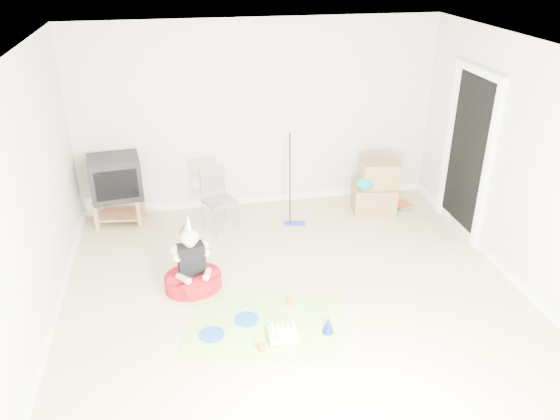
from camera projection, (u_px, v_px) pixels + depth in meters
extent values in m
plane|color=#CABC91|center=(296.00, 300.00, 5.87)|extent=(5.00, 5.00, 0.00)
cube|color=black|center=(468.00, 156.00, 6.89)|extent=(0.02, 0.90, 2.05)
cube|color=#A56F4A|center=(118.00, 198.00, 7.31)|extent=(0.67, 0.47, 0.03)
cube|color=#A56F4A|center=(121.00, 215.00, 7.42)|extent=(0.67, 0.47, 0.03)
cube|color=#A56F4A|center=(96.00, 216.00, 7.23)|extent=(0.06, 0.06, 0.39)
cube|color=#A56F4A|center=(139.00, 215.00, 7.26)|extent=(0.06, 0.06, 0.39)
cube|color=#A56F4A|center=(102.00, 205.00, 7.52)|extent=(0.06, 0.06, 0.39)
cube|color=#A56F4A|center=(143.00, 204.00, 7.55)|extent=(0.06, 0.06, 0.39)
cube|color=black|center=(115.00, 177.00, 7.18)|extent=(0.71, 0.62, 0.56)
cube|color=gray|center=(220.00, 201.00, 7.14)|extent=(0.50, 0.49, 0.03)
cylinder|color=gray|center=(208.00, 203.00, 7.05)|extent=(0.02, 0.02, 0.84)
cylinder|color=gray|center=(231.00, 197.00, 7.23)|extent=(0.02, 0.02, 0.84)
cube|color=#996E4A|center=(374.00, 198.00, 7.72)|extent=(0.65, 0.53, 0.38)
cube|color=#996E4A|center=(379.00, 173.00, 7.58)|extent=(0.55, 0.46, 0.36)
ellipsoid|color=#0B7F75|center=(365.00, 184.00, 7.46)|extent=(0.25, 0.18, 0.20)
cube|color=#223BAA|center=(295.00, 224.00, 7.41)|extent=(0.31, 0.15, 0.03)
cylinder|color=black|center=(295.00, 184.00, 7.14)|extent=(0.09, 0.40, 1.16)
cube|color=#246E3D|center=(402.00, 206.00, 7.90)|extent=(0.25, 0.30, 0.03)
cube|color=#C25829|center=(402.00, 204.00, 7.88)|extent=(0.26, 0.30, 0.03)
cylinder|color=#A20F17|center=(193.00, 281.00, 6.04)|extent=(0.72, 0.72, 0.17)
cube|color=black|center=(191.00, 260.00, 5.92)|extent=(0.31, 0.21, 0.38)
sphere|color=#D1AB8B|center=(189.00, 237.00, 5.79)|extent=(0.23, 0.23, 0.20)
cone|color=silver|center=(188.00, 222.00, 5.71)|extent=(0.10, 0.10, 0.15)
cube|color=#E93180|center=(264.00, 325.00, 5.50)|extent=(1.77, 1.49, 0.01)
cube|color=white|center=(283.00, 335.00, 5.29)|extent=(0.29, 0.24, 0.08)
cube|color=green|center=(283.00, 337.00, 5.31)|extent=(0.29, 0.24, 0.01)
cylinder|color=beige|center=(274.00, 333.00, 5.21)|extent=(0.01, 0.01, 0.07)
cylinder|color=beige|center=(279.00, 333.00, 5.21)|extent=(0.01, 0.01, 0.07)
cylinder|color=beige|center=(284.00, 332.00, 5.22)|extent=(0.01, 0.01, 0.07)
cylinder|color=beige|center=(289.00, 332.00, 5.23)|extent=(0.01, 0.01, 0.07)
cylinder|color=beige|center=(294.00, 331.00, 5.24)|extent=(0.01, 0.01, 0.07)
cylinder|color=beige|center=(272.00, 327.00, 5.29)|extent=(0.01, 0.01, 0.07)
cylinder|color=beige|center=(277.00, 327.00, 5.30)|extent=(0.01, 0.01, 0.07)
cylinder|color=beige|center=(282.00, 326.00, 5.30)|extent=(0.01, 0.01, 0.07)
cylinder|color=beige|center=(287.00, 326.00, 5.31)|extent=(0.01, 0.01, 0.07)
cylinder|color=beige|center=(293.00, 325.00, 5.32)|extent=(0.01, 0.01, 0.07)
cylinder|color=#164CB6|center=(247.00, 319.00, 5.56)|extent=(0.35, 0.35, 0.01)
cylinder|color=#164CB6|center=(212.00, 335.00, 5.35)|extent=(0.27, 0.27, 0.01)
cylinder|color=orange|center=(290.00, 302.00, 5.76)|extent=(0.08, 0.08, 0.08)
cylinder|color=orange|center=(262.00, 347.00, 5.14)|extent=(0.10, 0.10, 0.08)
cone|color=#171FA3|center=(328.00, 325.00, 5.35)|extent=(0.12, 0.12, 0.17)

